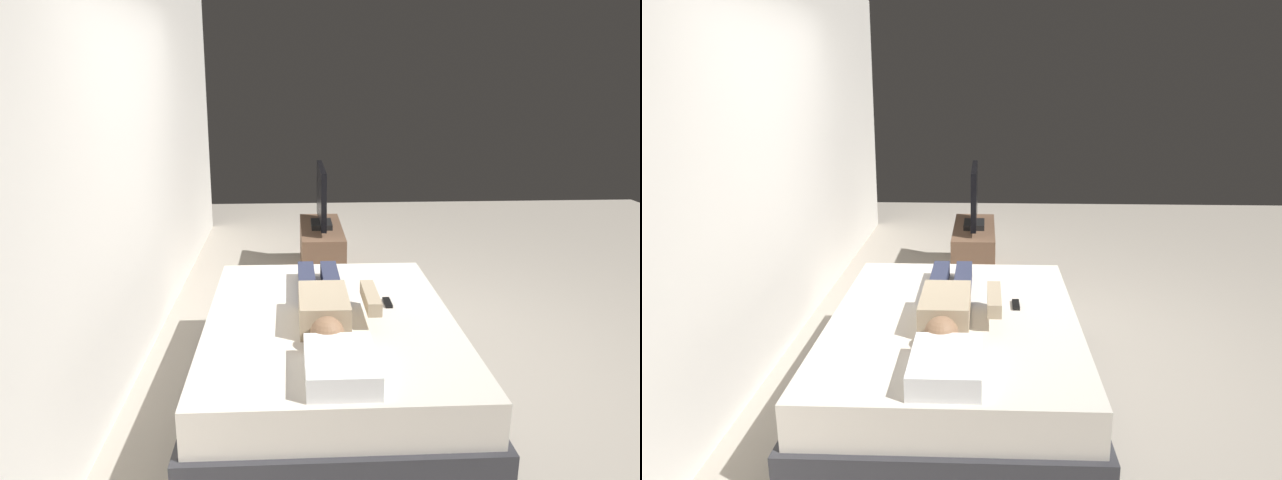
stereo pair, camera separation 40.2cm
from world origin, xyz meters
The scene contains 8 objects.
ground_plane centered at (0.00, 0.00, 0.00)m, with size 10.00×10.00×0.00m, color #ADA393.
back_wall centered at (0.40, 1.57, 1.40)m, with size 6.40×0.10×2.80m, color silver.
bed centered at (-0.74, 0.26, 0.26)m, with size 2.09×1.54×0.54m.
pillow centered at (-1.47, 0.26, 0.60)m, with size 0.48×0.34×0.12m, color white.
person centered at (-0.71, 0.29, 0.62)m, with size 1.26×0.46×0.18m.
remote centered at (-0.56, -0.11, 0.55)m, with size 0.15×0.04×0.02m, color black.
tv_stand centered at (1.56, 0.19, 0.25)m, with size 1.10×0.40×0.50m, color brown.
tv centered at (1.56, 0.19, 0.78)m, with size 0.88×0.20×0.59m.
Camera 2 is at (-3.97, 0.09, 1.93)m, focal length 32.82 mm.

